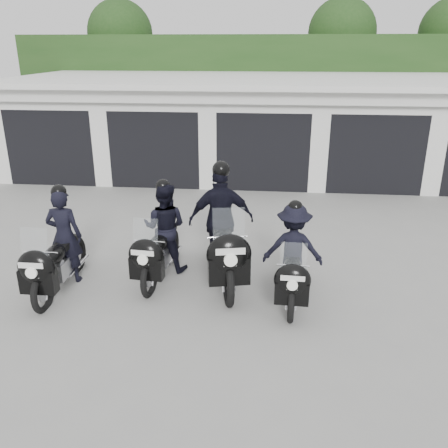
# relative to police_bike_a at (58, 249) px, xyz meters

# --- Properties ---
(ground) EXTENTS (80.00, 80.00, 0.00)m
(ground) POSITION_rel_police_bike_a_xyz_m (3.28, 0.70, -0.72)
(ground) COLOR gray
(ground) RESTS_ON ground
(garage_block) EXTENTS (16.40, 6.80, 2.96)m
(garage_block) POSITION_rel_police_bike_a_xyz_m (3.28, 8.76, 0.70)
(garage_block) COLOR silver
(garage_block) RESTS_ON ground
(background_vegetation) EXTENTS (20.00, 3.90, 5.80)m
(background_vegetation) POSITION_rel_police_bike_a_xyz_m (3.65, 13.62, 2.05)
(background_vegetation) COLOR #1C3B15
(background_vegetation) RESTS_ON ground
(police_bike_a) EXTENTS (0.62, 2.09, 1.82)m
(police_bike_a) POSITION_rel_police_bike_a_xyz_m (0.00, 0.00, 0.00)
(police_bike_a) COLOR black
(police_bike_a) RESTS_ON ground
(police_bike_b) EXTENTS (0.86, 2.06, 1.79)m
(police_bike_b) POSITION_rel_police_bike_a_xyz_m (1.62, 0.73, 0.03)
(police_bike_b) COLOR black
(police_bike_b) RESTS_ON ground
(police_bike_c) EXTENTS (1.28, 2.43, 2.14)m
(police_bike_c) POSITION_rel_police_bike_a_xyz_m (2.70, 0.74, 0.18)
(police_bike_c) COLOR black
(police_bike_c) RESTS_ON ground
(police_bike_d) EXTENTS (1.02, 1.91, 1.66)m
(police_bike_d) POSITION_rel_police_bike_a_xyz_m (3.92, 0.15, -0.01)
(police_bike_d) COLOR black
(police_bike_d) RESTS_ON ground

